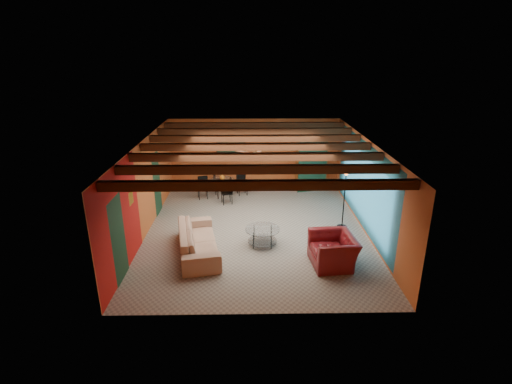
{
  "coord_description": "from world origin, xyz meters",
  "views": [
    {
      "loc": [
        -0.2,
        -10.68,
        5.14
      ],
      "look_at": [
        0.0,
        0.2,
        1.15
      ],
      "focal_mm": 27.3,
      "sensor_mm": 36.0,
      "label": 1
    }
  ],
  "objects_px": {
    "sofa": "(198,240)",
    "armoire": "(311,165)",
    "vase": "(222,170)",
    "coffee_table": "(262,236)",
    "armchair": "(333,250)",
    "dining_table": "(223,185)",
    "potted_plant": "(313,134)",
    "floor_lamp": "(344,199)"
  },
  "relations": [
    {
      "from": "coffee_table",
      "to": "armoire",
      "type": "relative_size",
      "value": 0.5
    },
    {
      "from": "coffee_table",
      "to": "armchair",
      "type": "bearing_deg",
      "value": -31.83
    },
    {
      "from": "potted_plant",
      "to": "vase",
      "type": "xyz_separation_m",
      "value": [
        -3.39,
        -0.81,
        -1.14
      ]
    },
    {
      "from": "sofa",
      "to": "armoire",
      "type": "relative_size",
      "value": 1.28
    },
    {
      "from": "floor_lamp",
      "to": "armoire",
      "type": "bearing_deg",
      "value": 97.23
    },
    {
      "from": "sofa",
      "to": "dining_table",
      "type": "height_order",
      "value": "dining_table"
    },
    {
      "from": "dining_table",
      "to": "potted_plant",
      "type": "bearing_deg",
      "value": 13.4
    },
    {
      "from": "coffee_table",
      "to": "dining_table",
      "type": "height_order",
      "value": "dining_table"
    },
    {
      "from": "sofa",
      "to": "potted_plant",
      "type": "xyz_separation_m",
      "value": [
        3.78,
        5.07,
        1.81
      ]
    },
    {
      "from": "sofa",
      "to": "dining_table",
      "type": "distance_m",
      "value": 4.28
    },
    {
      "from": "armchair",
      "to": "vase",
      "type": "relative_size",
      "value": 5.92
    },
    {
      "from": "armoire",
      "to": "sofa",
      "type": "bearing_deg",
      "value": -141.87
    },
    {
      "from": "coffee_table",
      "to": "floor_lamp",
      "type": "xyz_separation_m",
      "value": [
        2.49,
        1.1,
        0.69
      ]
    },
    {
      "from": "dining_table",
      "to": "potted_plant",
      "type": "distance_m",
      "value": 3.88
    },
    {
      "from": "sofa",
      "to": "floor_lamp",
      "type": "relative_size",
      "value": 1.32
    },
    {
      "from": "armchair",
      "to": "potted_plant",
      "type": "relative_size",
      "value": 2.51
    },
    {
      "from": "sofa",
      "to": "dining_table",
      "type": "bearing_deg",
      "value": -16.4
    },
    {
      "from": "coffee_table",
      "to": "armoire",
      "type": "xyz_separation_m",
      "value": [
        2.04,
        4.64,
        0.72
      ]
    },
    {
      "from": "vase",
      "to": "coffee_table",
      "type": "bearing_deg",
      "value": -70.66
    },
    {
      "from": "armchair",
      "to": "vase",
      "type": "bearing_deg",
      "value": -153.55
    },
    {
      "from": "armoire",
      "to": "vase",
      "type": "height_order",
      "value": "armoire"
    },
    {
      "from": "sofa",
      "to": "coffee_table",
      "type": "height_order",
      "value": "sofa"
    },
    {
      "from": "sofa",
      "to": "floor_lamp",
      "type": "distance_m",
      "value": 4.53
    },
    {
      "from": "dining_table",
      "to": "vase",
      "type": "relative_size",
      "value": 8.76
    },
    {
      "from": "coffee_table",
      "to": "armoire",
      "type": "distance_m",
      "value": 5.12
    },
    {
      "from": "armoire",
      "to": "vase",
      "type": "relative_size",
      "value": 9.52
    },
    {
      "from": "coffee_table",
      "to": "floor_lamp",
      "type": "bearing_deg",
      "value": 23.82
    },
    {
      "from": "armoire",
      "to": "potted_plant",
      "type": "relative_size",
      "value": 4.04
    },
    {
      "from": "armoire",
      "to": "armchair",
      "type": "bearing_deg",
      "value": -108.16
    },
    {
      "from": "potted_plant",
      "to": "sofa",
      "type": "bearing_deg",
      "value": -126.68
    },
    {
      "from": "armchair",
      "to": "sofa",
      "type": "bearing_deg",
      "value": -106.38
    },
    {
      "from": "armchair",
      "to": "potted_plant",
      "type": "distance_m",
      "value": 6.0
    },
    {
      "from": "dining_table",
      "to": "floor_lamp",
      "type": "relative_size",
      "value": 0.95
    },
    {
      "from": "potted_plant",
      "to": "armchair",
      "type": "bearing_deg",
      "value": -92.97
    },
    {
      "from": "sofa",
      "to": "vase",
      "type": "height_order",
      "value": "vase"
    },
    {
      "from": "coffee_table",
      "to": "potted_plant",
      "type": "relative_size",
      "value": 2.03
    },
    {
      "from": "dining_table",
      "to": "floor_lamp",
      "type": "xyz_separation_m",
      "value": [
        3.84,
        -2.74,
        0.48
      ]
    },
    {
      "from": "sofa",
      "to": "potted_plant",
      "type": "height_order",
      "value": "potted_plant"
    },
    {
      "from": "armchair",
      "to": "floor_lamp",
      "type": "xyz_separation_m",
      "value": [
        0.75,
        2.18,
        0.55
      ]
    },
    {
      "from": "dining_table",
      "to": "armoire",
      "type": "relative_size",
      "value": 0.92
    },
    {
      "from": "armchair",
      "to": "armoire",
      "type": "xyz_separation_m",
      "value": [
        0.3,
        5.73,
        0.58
      ]
    },
    {
      "from": "vase",
      "to": "potted_plant",
      "type": "bearing_deg",
      "value": 13.4
    }
  ]
}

